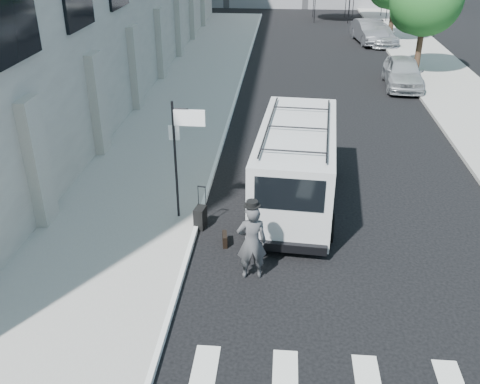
% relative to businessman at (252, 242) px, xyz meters
% --- Properties ---
extents(ground, '(120.00, 120.00, 0.00)m').
position_rel_businessman_xyz_m(ground, '(0.28, -0.62, -1.01)').
color(ground, black).
rests_on(ground, ground).
extents(sidewalk_left, '(4.50, 48.00, 0.15)m').
position_rel_businessman_xyz_m(sidewalk_left, '(-3.97, 15.38, -0.93)').
color(sidewalk_left, gray).
rests_on(sidewalk_left, ground).
extents(sidewalk_right, '(4.00, 56.00, 0.15)m').
position_rel_businessman_xyz_m(sidewalk_right, '(9.28, 19.38, -0.93)').
color(sidewalk_right, gray).
rests_on(sidewalk_right, ground).
extents(sign_pole, '(1.03, 0.07, 3.50)m').
position_rel_businessman_xyz_m(sign_pole, '(-2.08, 2.58, 1.65)').
color(sign_pole, black).
rests_on(sign_pole, sidewalk_left).
extents(tree_near, '(3.80, 3.83, 6.03)m').
position_rel_businessman_xyz_m(tree_near, '(7.78, 19.53, 2.97)').
color(tree_near, black).
rests_on(tree_near, ground).
extents(businessman, '(0.80, 0.59, 2.01)m').
position_rel_businessman_xyz_m(businessman, '(0.00, 0.00, 0.00)').
color(businessman, '#3D3D40').
rests_on(businessman, ground).
extents(briefcase, '(0.19, 0.45, 0.34)m').
position_rel_businessman_xyz_m(briefcase, '(-0.82, 1.38, -0.84)').
color(briefcase, black).
rests_on(briefcase, ground).
extents(suitcase, '(0.35, 0.49, 1.23)m').
position_rel_businessman_xyz_m(suitcase, '(-1.62, 2.23, -0.68)').
color(suitcase, black).
rests_on(suitcase, ground).
extents(cargo_van, '(2.74, 6.84, 2.51)m').
position_rel_businessman_xyz_m(cargo_van, '(1.10, 4.11, 0.29)').
color(cargo_van, silver).
rests_on(cargo_van, ground).
extents(parked_car_a, '(2.11, 4.67, 1.56)m').
position_rel_businessman_xyz_m(parked_car_a, '(6.76, 17.29, -0.23)').
color(parked_car_a, '#9DA1A5').
rests_on(parked_car_a, ground).
extents(parked_car_b, '(2.26, 4.87, 1.54)m').
position_rel_businessman_xyz_m(parked_car_b, '(6.42, 28.35, -0.23)').
color(parked_car_b, '#4C4E53').
rests_on(parked_car_b, ground).
extents(parked_car_c, '(2.41, 4.81, 1.34)m').
position_rel_businessman_xyz_m(parked_car_c, '(7.08, 27.98, -0.34)').
color(parked_car_c, '#999CA1').
rests_on(parked_car_c, ground).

